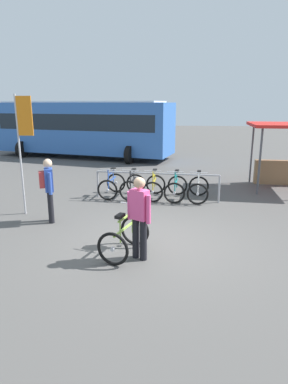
% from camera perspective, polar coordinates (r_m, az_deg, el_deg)
% --- Properties ---
extents(ground_plane, '(80.00, 80.00, 0.00)m').
position_cam_1_polar(ground_plane, '(7.50, 1.73, -8.48)').
color(ground_plane, '#514F4C').
extents(bike_rack_rail, '(3.90, 0.34, 0.88)m').
position_cam_1_polar(bike_rack_rail, '(10.52, 2.18, 2.29)').
color(bike_rack_rail, '#99999E').
rests_on(bike_rack_rail, ground).
extents(racked_bike_blue, '(0.76, 1.14, 0.97)m').
position_cam_1_polar(racked_bike_blue, '(11.05, -5.47, 1.16)').
color(racked_bike_blue, black).
rests_on(racked_bike_blue, ground).
extents(racked_bike_black, '(0.74, 1.14, 0.97)m').
position_cam_1_polar(racked_bike_black, '(10.89, -1.91, 1.02)').
color(racked_bike_black, black).
rests_on(racked_bike_black, ground).
extents(racked_bike_yellow, '(0.70, 1.13, 0.97)m').
position_cam_1_polar(racked_bike_yellow, '(10.78, 1.73, 0.87)').
color(racked_bike_yellow, black).
rests_on(racked_bike_yellow, ground).
extents(racked_bike_teal, '(0.76, 1.15, 0.97)m').
position_cam_1_polar(racked_bike_teal, '(10.71, 5.45, 0.71)').
color(racked_bike_teal, black).
rests_on(racked_bike_teal, ground).
extents(racked_bike_white, '(0.76, 1.14, 0.97)m').
position_cam_1_polar(racked_bike_white, '(10.68, 9.19, 0.55)').
color(racked_bike_white, black).
rests_on(racked_bike_white, ground).
extents(featured_bicycle, '(0.94, 1.25, 1.09)m').
position_cam_1_polar(featured_bicycle, '(6.85, -2.89, -6.43)').
color(featured_bicycle, black).
rests_on(featured_bicycle, ground).
extents(person_with_featured_bike, '(0.47, 0.34, 1.64)m').
position_cam_1_polar(person_with_featured_bike, '(6.42, -0.78, -3.89)').
color(person_with_featured_bike, black).
rests_on(person_with_featured_bike, ground).
extents(pedestrian_with_backpack, '(0.42, 0.50, 1.64)m').
position_cam_1_polar(pedestrian_with_backpack, '(8.78, -15.91, 0.90)').
color(pedestrian_with_backpack, black).
rests_on(pedestrian_with_backpack, ground).
extents(bus_distant, '(10.31, 4.87, 3.08)m').
position_cam_1_polar(bus_distant, '(19.41, -10.32, 10.98)').
color(bus_distant, '#3366B7').
rests_on(bus_distant, ground).
extents(banner_flag, '(0.45, 0.05, 3.20)m').
position_cam_1_polar(banner_flag, '(9.43, -19.87, 9.48)').
color(banner_flag, '#B2B2B7').
rests_on(banner_flag, ground).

